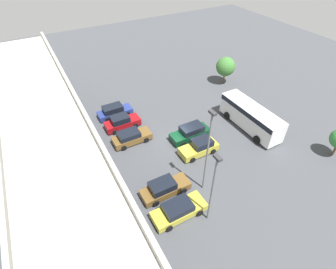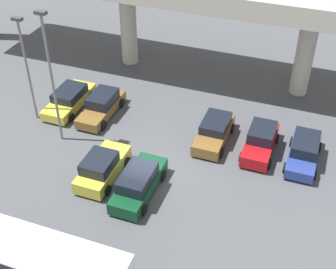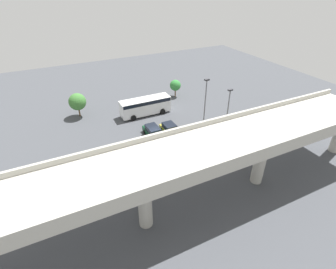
{
  "view_description": "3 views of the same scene",
  "coord_description": "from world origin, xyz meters",
  "px_view_note": "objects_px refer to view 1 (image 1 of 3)",
  "views": [
    {
      "loc": [
        -19.44,
        12.29,
        20.28
      ],
      "look_at": [
        0.57,
        1.21,
        1.1
      ],
      "focal_mm": 28.0,
      "sensor_mm": 36.0,
      "label": 1
    },
    {
      "loc": [
        8.33,
        -19.28,
        19.16
      ],
      "look_at": [
        0.4,
        2.15,
        1.83
      ],
      "focal_mm": 50.0,
      "sensor_mm": 36.0,
      "label": 2
    },
    {
      "loc": [
        12.84,
        29.58,
        21.15
      ],
      "look_at": [
        -1.17,
        1.29,
        1.62
      ],
      "focal_mm": 28.0,
      "sensor_mm": 36.0,
      "label": 3
    }
  ],
  "objects_px": {
    "parked_car_0": "(179,210)",
    "lamp_post_mid_lot": "(208,148)",
    "parked_car_3": "(191,133)",
    "tree_front_centre": "(226,67)",
    "lamp_post_near_aisle": "(213,185)",
    "parked_car_6": "(114,111)",
    "parked_car_1": "(164,188)",
    "parked_car_2": "(199,147)",
    "shuttle_bus": "(251,116)",
    "parked_car_5": "(122,122)",
    "parked_car_4": "(131,137)"
  },
  "relations": [
    {
      "from": "parked_car_1",
      "to": "shuttle_bus",
      "type": "height_order",
      "value": "shuttle_bus"
    },
    {
      "from": "parked_car_5",
      "to": "shuttle_bus",
      "type": "xyz_separation_m",
      "value": [
        -7.57,
        -13.72,
        0.97
      ]
    },
    {
      "from": "parked_car_1",
      "to": "parked_car_4",
      "type": "xyz_separation_m",
      "value": [
        8.34,
        -0.14,
        -0.02
      ]
    },
    {
      "from": "shuttle_bus",
      "to": "parked_car_1",
      "type": "bearing_deg",
      "value": 105.45
    },
    {
      "from": "parked_car_4",
      "to": "parked_car_1",
      "type": "bearing_deg",
      "value": -90.97
    },
    {
      "from": "parked_car_3",
      "to": "parked_car_4",
      "type": "bearing_deg",
      "value": -23.04
    },
    {
      "from": "parked_car_3",
      "to": "parked_car_0",
      "type": "bearing_deg",
      "value": 51.67
    },
    {
      "from": "parked_car_1",
      "to": "parked_car_6",
      "type": "bearing_deg",
      "value": 89.04
    },
    {
      "from": "lamp_post_near_aisle",
      "to": "shuttle_bus",
      "type": "bearing_deg",
      "value": -56.09
    },
    {
      "from": "parked_car_0",
      "to": "parked_car_4",
      "type": "relative_size",
      "value": 1.1
    },
    {
      "from": "parked_car_3",
      "to": "lamp_post_near_aisle",
      "type": "relative_size",
      "value": 0.63
    },
    {
      "from": "parked_car_0",
      "to": "lamp_post_mid_lot",
      "type": "distance_m",
      "value": 5.92
    },
    {
      "from": "tree_front_centre",
      "to": "lamp_post_mid_lot",
      "type": "bearing_deg",
      "value": 136.55
    },
    {
      "from": "parked_car_5",
      "to": "tree_front_centre",
      "type": "height_order",
      "value": "tree_front_centre"
    },
    {
      "from": "parked_car_2",
      "to": "parked_car_3",
      "type": "relative_size",
      "value": 0.91
    },
    {
      "from": "parked_car_3",
      "to": "parked_car_6",
      "type": "height_order",
      "value": "parked_car_3"
    },
    {
      "from": "parked_car_0",
      "to": "tree_front_centre",
      "type": "xyz_separation_m",
      "value": [
        16.96,
        -18.31,
        2.06
      ]
    },
    {
      "from": "lamp_post_mid_lot",
      "to": "tree_front_centre",
      "type": "relative_size",
      "value": 2.15
    },
    {
      "from": "parked_car_1",
      "to": "tree_front_centre",
      "type": "relative_size",
      "value": 1.14
    },
    {
      "from": "parked_car_1",
      "to": "parked_car_3",
      "type": "bearing_deg",
      "value": 40.86
    },
    {
      "from": "shuttle_bus",
      "to": "tree_front_centre",
      "type": "distance_m",
      "value": 11.38
    },
    {
      "from": "shuttle_bus",
      "to": "parked_car_3",
      "type": "bearing_deg",
      "value": 76.56
    },
    {
      "from": "parked_car_0",
      "to": "lamp_post_mid_lot",
      "type": "relative_size",
      "value": 0.55
    },
    {
      "from": "parked_car_3",
      "to": "lamp_post_mid_lot",
      "type": "height_order",
      "value": "lamp_post_mid_lot"
    },
    {
      "from": "parked_car_1",
      "to": "lamp_post_near_aisle",
      "type": "distance_m",
      "value": 5.94
    },
    {
      "from": "lamp_post_near_aisle",
      "to": "lamp_post_mid_lot",
      "type": "distance_m",
      "value": 3.42
    },
    {
      "from": "parked_car_2",
      "to": "lamp_post_near_aisle",
      "type": "relative_size",
      "value": 0.58
    },
    {
      "from": "tree_front_centre",
      "to": "parked_car_3",
      "type": "bearing_deg",
      "value": 126.46
    },
    {
      "from": "parked_car_1",
      "to": "lamp_post_near_aisle",
      "type": "bearing_deg",
      "value": -64.62
    },
    {
      "from": "tree_front_centre",
      "to": "parked_car_0",
      "type": "bearing_deg",
      "value": 132.82
    },
    {
      "from": "lamp_post_mid_lot",
      "to": "parked_car_0",
      "type": "bearing_deg",
      "value": 111.51
    },
    {
      "from": "lamp_post_near_aisle",
      "to": "parked_car_5",
      "type": "bearing_deg",
      "value": 6.46
    },
    {
      "from": "parked_car_3",
      "to": "parked_car_4",
      "type": "height_order",
      "value": "parked_car_3"
    },
    {
      "from": "parked_car_3",
      "to": "tree_front_centre",
      "type": "distance_m",
      "value": 14.76
    },
    {
      "from": "lamp_post_mid_lot",
      "to": "parked_car_3",
      "type": "bearing_deg",
      "value": -23.37
    },
    {
      "from": "shuttle_bus",
      "to": "parked_car_6",
      "type": "bearing_deg",
      "value": 53.05
    },
    {
      "from": "parked_car_5",
      "to": "lamp_post_mid_lot",
      "type": "distance_m",
      "value": 13.81
    },
    {
      "from": "parked_car_0",
      "to": "parked_car_5",
      "type": "bearing_deg",
      "value": 88.98
    },
    {
      "from": "parked_car_6",
      "to": "lamp_post_mid_lot",
      "type": "bearing_deg",
      "value": -77.88
    },
    {
      "from": "parked_car_2",
      "to": "lamp_post_near_aisle",
      "type": "xyz_separation_m",
      "value": [
        -7.24,
        4.02,
        3.68
      ]
    },
    {
      "from": "parked_car_2",
      "to": "parked_car_1",
      "type": "bearing_deg",
      "value": 26.96
    },
    {
      "from": "parked_car_1",
      "to": "parked_car_5",
      "type": "height_order",
      "value": "parked_car_5"
    },
    {
      "from": "lamp_post_mid_lot",
      "to": "tree_front_centre",
      "type": "xyz_separation_m",
      "value": [
        15.56,
        -14.73,
        -2.45
      ]
    },
    {
      "from": "parked_car_2",
      "to": "parked_car_5",
      "type": "relative_size",
      "value": 1.0
    },
    {
      "from": "parked_car_5",
      "to": "parked_car_6",
      "type": "distance_m",
      "value": 2.74
    },
    {
      "from": "parked_car_6",
      "to": "tree_front_centre",
      "type": "height_order",
      "value": "tree_front_centre"
    },
    {
      "from": "parked_car_6",
      "to": "shuttle_bus",
      "type": "bearing_deg",
      "value": -36.95
    },
    {
      "from": "parked_car_0",
      "to": "parked_car_5",
      "type": "height_order",
      "value": "parked_car_5"
    },
    {
      "from": "parked_car_1",
      "to": "parked_car_2",
      "type": "height_order",
      "value": "parked_car_2"
    },
    {
      "from": "tree_front_centre",
      "to": "lamp_post_near_aisle",
      "type": "bearing_deg",
      "value": 138.65
    }
  ]
}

